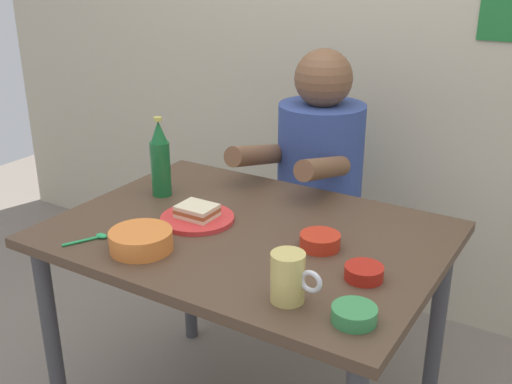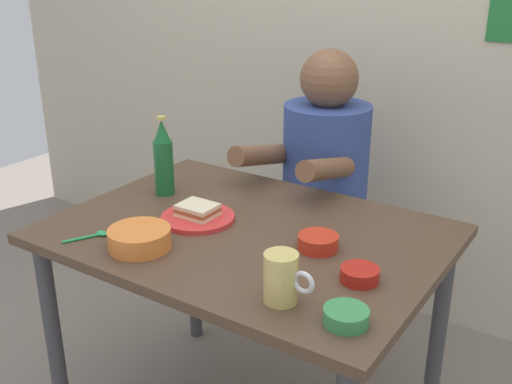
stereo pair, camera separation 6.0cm
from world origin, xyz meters
TOP-DOWN VIEW (x-y plane):
  - wall_back at (0.00, 1.05)m, footprint 4.40×0.09m
  - dining_table at (0.00, 0.00)m, footprint 1.10×0.80m
  - stool at (-0.07, 0.63)m, footprint 0.34×0.34m
  - person_seated at (-0.07, 0.62)m, footprint 0.33×0.56m
  - plate_orange at (-0.16, -0.02)m, footprint 0.22×0.22m
  - sandwich at (-0.16, -0.02)m, footprint 0.11×0.09m
  - beer_mug at (0.28, -0.27)m, footprint 0.13×0.08m
  - beer_bottle at (-0.38, 0.08)m, footprint 0.06×0.06m
  - dip_bowl_green at (0.45, -0.27)m, footprint 0.10×0.10m
  - sauce_bowl_chili at (0.23, 0.01)m, footprint 0.11×0.11m
  - sambal_bowl_red at (0.39, -0.09)m, footprint 0.10×0.10m
  - soup_bowl_orange at (-0.18, -0.25)m, footprint 0.17×0.17m
  - spoon at (-0.33, -0.28)m, footprint 0.07×0.11m

SIDE VIEW (x-z plane):
  - stool at x=-0.07m, z-range 0.12..0.57m
  - dining_table at x=0.00m, z-range 0.28..1.02m
  - spoon at x=-0.33m, z-range 0.74..0.75m
  - plate_orange at x=-0.16m, z-range 0.74..0.75m
  - sambal_bowl_red at x=0.39m, z-range 0.74..0.78m
  - dip_bowl_green at x=0.45m, z-range 0.74..0.78m
  - sauce_bowl_chili at x=0.23m, z-range 0.74..0.78m
  - person_seated at x=-0.07m, z-range 0.41..1.13m
  - soup_bowl_orange at x=-0.18m, z-range 0.74..0.80m
  - sandwich at x=-0.16m, z-range 0.75..0.79m
  - beer_mug at x=0.28m, z-range 0.74..0.86m
  - beer_bottle at x=-0.38m, z-range 0.73..0.99m
  - wall_back at x=0.00m, z-range 0.00..2.60m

